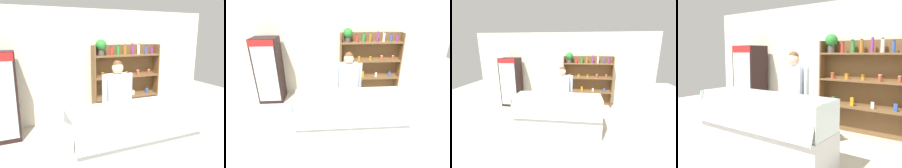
{
  "view_description": "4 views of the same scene",
  "coord_description": "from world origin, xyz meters",
  "views": [
    {
      "loc": [
        -1.55,
        -2.96,
        2.09
      ],
      "look_at": [
        -0.06,
        0.52,
        1.24
      ],
      "focal_mm": 35.0,
      "sensor_mm": 36.0,
      "label": 1
    },
    {
      "loc": [
        -0.36,
        -2.95,
        2.56
      ],
      "look_at": [
        -0.13,
        0.35,
        1.05
      ],
      "focal_mm": 28.0,
      "sensor_mm": 36.0,
      "label": 2
    },
    {
      "loc": [
        0.65,
        -3.55,
        2.19
      ],
      "look_at": [
        0.17,
        0.66,
        1.13
      ],
      "focal_mm": 24.0,
      "sensor_mm": 36.0,
      "label": 3
    },
    {
      "loc": [
        2.55,
        -2.77,
        1.6
      ],
      "look_at": [
        0.32,
        0.31,
        1.13
      ],
      "focal_mm": 40.0,
      "sensor_mm": 36.0,
      "label": 4
    }
  ],
  "objects": [
    {
      "name": "shop_clerk",
      "position": [
        0.12,
        0.67,
        0.97
      ],
      "size": [
        0.62,
        0.25,
        1.64
      ],
      "color": "#383D51",
      "rests_on": "ground"
    },
    {
      "name": "ground_plane",
      "position": [
        0.0,
        0.0,
        0.0
      ],
      "size": [
        12.0,
        12.0,
        0.0
      ],
      "primitive_type": "plane",
      "color": "beige"
    },
    {
      "name": "shelving_unit",
      "position": [
        0.84,
        1.91,
        1.11
      ],
      "size": [
        1.76,
        0.29,
        1.99
      ],
      "color": "brown",
      "rests_on": "ground"
    },
    {
      "name": "drinks_fridge",
      "position": [
        -1.94,
        1.72,
        0.9
      ],
      "size": [
        0.65,
        0.6,
        1.79
      ],
      "color": "black",
      "rests_on": "ground"
    },
    {
      "name": "back_wall",
      "position": [
        0.0,
        2.2,
        1.35
      ],
      "size": [
        6.8,
        0.1,
        2.7
      ],
      "primitive_type": "cube",
      "color": "silver",
      "rests_on": "ground"
    },
    {
      "name": "deli_display_case",
      "position": [
        0.09,
        -0.06,
        0.31
      ],
      "size": [
        2.18,
        0.74,
        1.01
      ],
      "color": "silver",
      "rests_on": "ground"
    }
  ]
}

